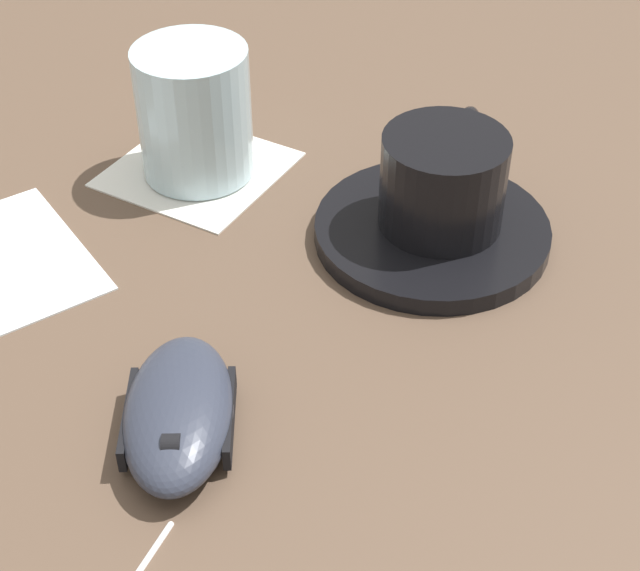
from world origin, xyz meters
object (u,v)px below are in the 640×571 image
(computer_mouse, at_px, (179,413))
(drinking_glass, at_px, (194,113))
(saucer, at_px, (432,231))
(coffee_cup, at_px, (444,179))

(computer_mouse, relative_size, drinking_glass, 1.27)
(drinking_glass, bearing_deg, computer_mouse, 45.75)
(saucer, height_order, computer_mouse, computer_mouse)
(coffee_cup, xyz_separation_m, computer_mouse, (0.22, 0.01, -0.03))
(coffee_cup, height_order, drinking_glass, drinking_glass)
(computer_mouse, height_order, drinking_glass, drinking_glass)
(computer_mouse, bearing_deg, drinking_glass, -134.25)
(computer_mouse, bearing_deg, saucer, -178.42)
(saucer, relative_size, coffee_cup, 1.44)
(drinking_glass, bearing_deg, coffee_cup, 108.51)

